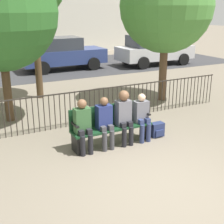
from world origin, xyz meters
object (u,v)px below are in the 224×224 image
Objects in this scene: seated_person_2 at (124,114)px; parked_car_1 at (154,49)px; backpack at (157,130)px; tree_2 at (166,6)px; seated_person_1 at (105,120)px; parked_car_0 at (61,53)px; seated_person_3 at (142,115)px; park_bench at (110,123)px; seated_person_0 at (83,123)px.

seated_person_2 is 10.73m from parked_car_1.
tree_2 is at bearing 52.38° from backpack.
seated_person_2 reaches higher than seated_person_1.
seated_person_3 is at bearing -97.02° from parked_car_0.
seated_person_2 is (0.49, 0.01, 0.07)m from seated_person_1.
parked_car_0 reaches higher than seated_person_1.
seated_person_3 is (0.76, -0.13, 0.13)m from park_bench.
parked_car_0 is (1.16, 9.43, 0.21)m from seated_person_3.
park_bench is at bearing -101.70° from parked_car_0.
seated_person_2 is 0.30× the size of parked_car_1.
tree_2 is 1.08× the size of parked_car_1.
parked_car_1 is at bearing 48.09° from seated_person_0.
seated_person_2 reaches higher than seated_person_0.
seated_person_0 is 0.29× the size of parked_car_1.
seated_person_3 is 0.27× the size of parked_car_1.
parked_car_0 is (2.13, 9.42, 0.19)m from seated_person_1.
seated_person_2 reaches higher than backpack.
seated_person_3 is (0.48, -0.01, -0.09)m from seated_person_2.
parked_car_0 and parked_car_1 have the same top height.
parked_car_1 is (5.67, 8.48, 0.67)m from backpack.
seated_person_2 is at bearing 179.08° from seated_person_3.
tree_2 reaches higher than backpack.
park_bench is 0.75m from seated_person_0.
seated_person_1 is (-0.20, -0.13, 0.16)m from park_bench.
seated_person_3 reaches higher than park_bench.
park_bench is 1.27m from backpack.
parked_car_0 is at bearing 78.30° from park_bench.
backpack is at bearing -123.74° from parked_car_1.
tree_2 is (2.94, 2.60, 2.34)m from seated_person_2.
seated_person_1 is (0.52, -0.00, -0.02)m from seated_person_0.
seated_person_1 reaches higher than park_bench.
tree_2 reaches higher than seated_person_0.
parked_car_1 is at bearing 50.47° from park_bench.
seated_person_1 is 0.97m from seated_person_3.
park_bench is at bearing 32.76° from seated_person_1.
tree_2 is at bearing 37.43° from park_bench.
tree_2 is at bearing -121.89° from parked_car_1.
seated_person_0 is 0.52m from seated_person_1.
seated_person_2 is (0.29, -0.13, 0.22)m from park_bench.
park_bench reaches higher than backpack.
seated_person_1 is 4.94m from tree_2.
seated_person_3 is at bearing -0.92° from seated_person_2.
seated_person_1 is at bearing -179.41° from seated_person_2.
park_bench is 5.45× the size of backpack.
seated_person_0 is 3.43× the size of backpack.
tree_2 is 7.29m from parked_car_0.
park_bench is 0.39m from seated_person_2.
seated_person_3 is at bearing -133.44° from tree_2.
backpack is at bearing -0.40° from seated_person_0.
parked_car_1 is (3.65, 5.87, -2.22)m from tree_2.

